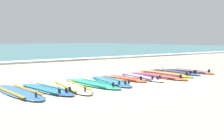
{
  "coord_description": "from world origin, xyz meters",
  "views": [
    {
      "loc": [
        -4.74,
        -6.64,
        1.32
      ],
      "look_at": [
        0.09,
        0.45,
        0.25
      ],
      "focal_mm": 39.47,
      "sensor_mm": 36.0,
      "label": 1
    }
  ],
  "objects_px": {
    "surfboard_1": "(46,89)",
    "surfboard_5": "(122,78)",
    "surfboard_3": "(91,83)",
    "surfboard_10": "(189,71)",
    "surfboard_9": "(174,72)",
    "surfboard_0": "(18,92)",
    "surfboard_4": "(110,81)",
    "surfboard_2": "(72,87)",
    "surfboard_7": "(157,76)",
    "surfboard_8": "(164,73)",
    "surfboard_6": "(140,77)"
  },
  "relations": [
    {
      "from": "surfboard_1",
      "to": "surfboard_5",
      "type": "bearing_deg",
      "value": 6.59
    },
    {
      "from": "surfboard_3",
      "to": "surfboard_10",
      "type": "xyz_separation_m",
      "value": [
        4.68,
        0.18,
        0.0
      ]
    },
    {
      "from": "surfboard_1",
      "to": "surfboard_9",
      "type": "xyz_separation_m",
      "value": [
        5.37,
        0.45,
        -0.0
      ]
    },
    {
      "from": "surfboard_9",
      "to": "surfboard_10",
      "type": "bearing_deg",
      "value": -15.48
    },
    {
      "from": "surfboard_0",
      "to": "surfboard_4",
      "type": "bearing_deg",
      "value": 1.13
    },
    {
      "from": "surfboard_1",
      "to": "surfboard_4",
      "type": "xyz_separation_m",
      "value": [
        2.07,
        0.11,
        -0.0
      ]
    },
    {
      "from": "surfboard_2",
      "to": "surfboard_5",
      "type": "bearing_deg",
      "value": 11.11
    },
    {
      "from": "surfboard_0",
      "to": "surfboard_1",
      "type": "relative_size",
      "value": 1.1
    },
    {
      "from": "surfboard_0",
      "to": "surfboard_7",
      "type": "height_order",
      "value": "same"
    },
    {
      "from": "surfboard_7",
      "to": "surfboard_8",
      "type": "distance_m",
      "value": 0.72
    },
    {
      "from": "surfboard_3",
      "to": "surfboard_4",
      "type": "bearing_deg",
      "value": 2.55
    },
    {
      "from": "surfboard_0",
      "to": "surfboard_9",
      "type": "relative_size",
      "value": 1.06
    },
    {
      "from": "surfboard_7",
      "to": "surfboard_9",
      "type": "distance_m",
      "value": 1.36
    },
    {
      "from": "surfboard_7",
      "to": "surfboard_10",
      "type": "xyz_separation_m",
      "value": [
        2.0,
        0.18,
        0.0
      ]
    },
    {
      "from": "surfboard_2",
      "to": "surfboard_6",
      "type": "relative_size",
      "value": 1.01
    },
    {
      "from": "surfboard_0",
      "to": "surfboard_10",
      "type": "bearing_deg",
      "value": 1.77
    },
    {
      "from": "surfboard_8",
      "to": "surfboard_9",
      "type": "height_order",
      "value": "same"
    },
    {
      "from": "surfboard_6",
      "to": "surfboard_8",
      "type": "height_order",
      "value": "same"
    },
    {
      "from": "surfboard_10",
      "to": "surfboard_5",
      "type": "bearing_deg",
      "value": 179.15
    },
    {
      "from": "surfboard_0",
      "to": "surfboard_2",
      "type": "bearing_deg",
      "value": -5.64
    },
    {
      "from": "surfboard_3",
      "to": "surfboard_2",
      "type": "bearing_deg",
      "value": -166.9
    },
    {
      "from": "surfboard_3",
      "to": "surfboard_7",
      "type": "relative_size",
      "value": 0.96
    },
    {
      "from": "surfboard_4",
      "to": "surfboard_6",
      "type": "bearing_deg",
      "value": 5.31
    },
    {
      "from": "surfboard_1",
      "to": "surfboard_2",
      "type": "relative_size",
      "value": 0.98
    },
    {
      "from": "surfboard_0",
      "to": "surfboard_3",
      "type": "height_order",
      "value": "same"
    },
    {
      "from": "surfboard_0",
      "to": "surfboard_7",
      "type": "xyz_separation_m",
      "value": [
        4.73,
        0.03,
        -0.0
      ]
    },
    {
      "from": "surfboard_8",
      "to": "surfboard_10",
      "type": "height_order",
      "value": "same"
    },
    {
      "from": "surfboard_6",
      "to": "surfboard_1",
      "type": "bearing_deg",
      "value": -176.11
    },
    {
      "from": "surfboard_0",
      "to": "surfboard_8",
      "type": "distance_m",
      "value": 5.4
    },
    {
      "from": "surfboard_3",
      "to": "surfboard_1",
      "type": "bearing_deg",
      "value": -176.81
    },
    {
      "from": "surfboard_6",
      "to": "surfboard_4",
      "type": "bearing_deg",
      "value": -174.69
    },
    {
      "from": "surfboard_0",
      "to": "surfboard_8",
      "type": "bearing_deg",
      "value": 3.48
    },
    {
      "from": "surfboard_9",
      "to": "surfboard_10",
      "type": "height_order",
      "value": "same"
    },
    {
      "from": "surfboard_1",
      "to": "surfboard_3",
      "type": "bearing_deg",
      "value": 3.19
    },
    {
      "from": "surfboard_4",
      "to": "surfboard_10",
      "type": "distance_m",
      "value": 3.99
    },
    {
      "from": "surfboard_3",
      "to": "surfboard_7",
      "type": "height_order",
      "value": "same"
    },
    {
      "from": "surfboard_8",
      "to": "surfboard_5",
      "type": "bearing_deg",
      "value": -178.0
    },
    {
      "from": "surfboard_2",
      "to": "surfboard_1",
      "type": "bearing_deg",
      "value": 173.26
    },
    {
      "from": "surfboard_4",
      "to": "surfboard_10",
      "type": "relative_size",
      "value": 1.09
    },
    {
      "from": "surfboard_5",
      "to": "surfboard_4",
      "type": "bearing_deg",
      "value": -161.91
    },
    {
      "from": "surfboard_2",
      "to": "surfboard_9",
      "type": "distance_m",
      "value": 4.71
    },
    {
      "from": "surfboard_0",
      "to": "surfboard_5",
      "type": "relative_size",
      "value": 1.25
    },
    {
      "from": "surfboard_4",
      "to": "surfboard_1",
      "type": "bearing_deg",
      "value": -177.03
    },
    {
      "from": "surfboard_10",
      "to": "surfboard_4",
      "type": "bearing_deg",
      "value": -177.79
    },
    {
      "from": "surfboard_4",
      "to": "surfboard_5",
      "type": "xyz_separation_m",
      "value": [
        0.62,
        0.2,
        -0.0
      ]
    },
    {
      "from": "surfboard_0",
      "to": "surfboard_4",
      "type": "relative_size",
      "value": 1.07
    },
    {
      "from": "surfboard_5",
      "to": "surfboard_9",
      "type": "height_order",
      "value": "same"
    },
    {
      "from": "surfboard_5",
      "to": "surfboard_6",
      "type": "height_order",
      "value": "same"
    },
    {
      "from": "surfboard_3",
      "to": "surfboard_9",
      "type": "xyz_separation_m",
      "value": [
        4.0,
        0.37,
        0.0
      ]
    },
    {
      "from": "surfboard_6",
      "to": "surfboard_7",
      "type": "height_order",
      "value": "same"
    }
  ]
}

